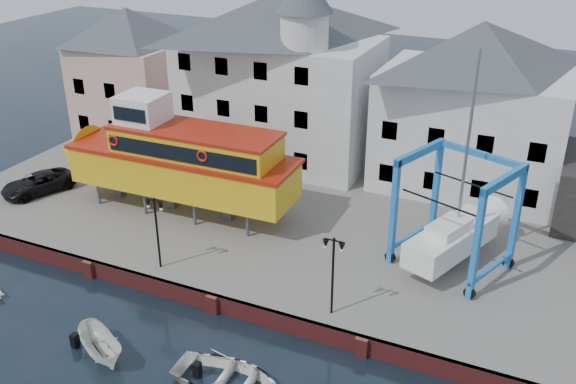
% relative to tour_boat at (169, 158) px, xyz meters
% --- Properties ---
extents(ground, '(140.00, 140.00, 0.00)m').
position_rel_tour_boat_xyz_m(ground, '(7.44, -7.50, -4.47)').
color(ground, black).
rests_on(ground, ground).
extents(hardstanding, '(44.00, 22.00, 1.00)m').
position_rel_tour_boat_xyz_m(hardstanding, '(7.44, 3.50, -3.97)').
color(hardstanding, slate).
rests_on(hardstanding, ground).
extents(quay_wall, '(44.00, 0.47, 1.00)m').
position_rel_tour_boat_xyz_m(quay_wall, '(7.44, -7.40, -3.97)').
color(quay_wall, maroon).
rests_on(quay_wall, ground).
extents(building_pink, '(8.00, 7.00, 10.30)m').
position_rel_tour_boat_xyz_m(building_pink, '(-10.56, 10.49, 1.68)').
color(building_pink, '#D49D91').
rests_on(building_pink, hardstanding).
extents(building_white_main, '(14.00, 8.30, 14.00)m').
position_rel_tour_boat_xyz_m(building_white_main, '(2.57, 10.89, 2.88)').
color(building_white_main, silver).
rests_on(building_white_main, hardstanding).
extents(building_white_right, '(12.00, 8.00, 11.20)m').
position_rel_tour_boat_xyz_m(building_white_right, '(16.44, 11.49, 2.13)').
color(building_white_right, silver).
rests_on(building_white_right, hardstanding).
extents(lamp_post_left, '(1.12, 0.32, 4.20)m').
position_rel_tour_boat_xyz_m(lamp_post_left, '(3.44, -6.30, -0.29)').
color(lamp_post_left, black).
rests_on(lamp_post_left, hardstanding).
extents(lamp_post_right, '(1.12, 0.32, 4.20)m').
position_rel_tour_boat_xyz_m(lamp_post_right, '(13.44, -6.30, -0.29)').
color(lamp_post_right, black).
rests_on(lamp_post_right, hardstanding).
extents(tour_boat, '(16.97, 4.41, 7.35)m').
position_rel_tour_boat_xyz_m(tour_boat, '(0.00, 0.00, 0.00)').
color(tour_boat, '#59595E').
rests_on(tour_boat, hardstanding).
extents(travel_lift, '(6.66, 8.06, 11.85)m').
position_rel_tour_boat_xyz_m(travel_lift, '(17.94, 1.15, -1.48)').
color(travel_lift, '#135FAB').
rests_on(travel_lift, hardstanding).
extents(van, '(3.85, 5.28, 1.34)m').
position_rel_tour_boat_xyz_m(van, '(-9.51, -1.90, -2.80)').
color(van, black).
rests_on(van, hardstanding).
extents(motorboat_a, '(3.86, 2.98, 1.41)m').
position_rel_tour_boat_xyz_m(motorboat_a, '(4.52, -12.64, -4.47)').
color(motorboat_a, white).
rests_on(motorboat_a, ground).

